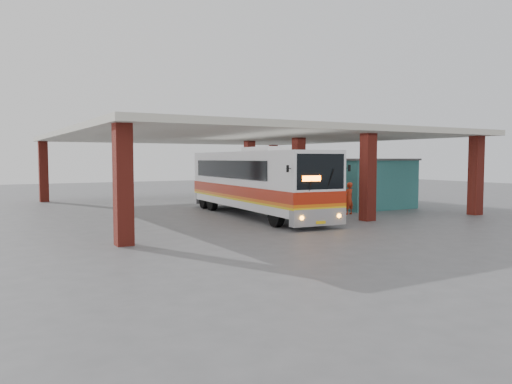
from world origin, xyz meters
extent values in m
plane|color=#515154|center=(0.00, 0.00, 0.00)|extent=(90.00, 90.00, 0.00)
cube|color=maroon|center=(3.00, -3.00, 2.17)|extent=(0.60, 0.60, 4.35)
cube|color=maroon|center=(3.00, 3.00, 2.17)|extent=(0.60, 0.60, 4.35)
cube|color=maroon|center=(3.00, 9.00, 2.17)|extent=(0.60, 0.60, 4.35)
cube|color=maroon|center=(-9.50, -4.00, 2.17)|extent=(0.60, 0.60, 4.35)
cube|color=maroon|center=(-9.50, 17.00, 2.17)|extent=(0.60, 0.60, 4.35)
cube|color=maroon|center=(10.00, -4.00, 2.17)|extent=(0.60, 0.60, 4.35)
cube|color=maroon|center=(10.00, 17.00, 2.17)|extent=(0.60, 0.60, 4.35)
cube|color=beige|center=(0.50, 6.50, 4.50)|extent=(21.00, 23.00, 0.30)
cube|color=#2B6C6D|center=(7.50, 4.00, 1.50)|extent=(5.00, 8.00, 3.00)
cube|color=#515151|center=(7.50, 4.00, 3.05)|extent=(5.20, 8.20, 0.12)
cube|color=#143731|center=(4.98, 2.50, 1.05)|extent=(0.08, 0.95, 2.10)
cube|color=black|center=(4.98, 5.50, 1.80)|extent=(0.08, 1.20, 1.00)
cube|color=black|center=(4.95, 5.50, 1.80)|extent=(0.04, 1.30, 1.10)
cube|color=white|center=(-0.75, 1.64, 2.00)|extent=(3.56, 12.79, 2.95)
cube|color=white|center=(-0.83, 0.59, 3.58)|extent=(1.49, 3.24, 0.26)
cube|color=#99999E|center=(-1.21, -4.47, 0.58)|extent=(2.68, 0.62, 0.74)
cube|color=#B1210C|center=(-0.75, 1.64, 1.42)|extent=(3.60, 12.80, 0.53)
cube|color=orange|center=(-0.75, 1.64, 1.09)|extent=(3.60, 12.80, 0.14)
cube|color=yellow|center=(-0.75, 1.64, 0.97)|extent=(3.60, 12.80, 0.11)
cube|color=black|center=(-1.22, -4.62, 2.55)|extent=(2.38, 0.28, 1.53)
cube|color=black|center=(-2.01, 2.58, 2.53)|extent=(0.75, 9.45, 0.95)
cube|color=black|center=(0.63, 2.38, 2.53)|extent=(0.75, 9.45, 0.95)
cube|color=#FF5905|center=(-1.70, -4.65, 2.26)|extent=(0.90, 0.12, 0.23)
sphere|color=orange|center=(-2.17, -4.62, 0.61)|extent=(0.19, 0.19, 0.19)
sphere|color=orange|center=(-0.28, -4.76, 0.61)|extent=(0.19, 0.19, 0.19)
cube|color=yellow|center=(-1.22, -4.70, 0.37)|extent=(0.47, 0.07, 0.13)
cylinder|color=black|center=(-2.21, -2.69, 0.53)|extent=(0.41, 1.07, 1.05)
cylinder|color=black|center=(0.05, -2.86, 0.53)|extent=(0.41, 1.07, 1.05)
cylinder|color=black|center=(-1.61, 5.40, 0.53)|extent=(0.41, 1.07, 1.05)
cylinder|color=black|center=(0.65, 5.23, 0.53)|extent=(0.41, 1.07, 1.05)
cylinder|color=black|center=(-1.51, 6.76, 0.53)|extent=(0.41, 1.07, 1.05)
cylinder|color=black|center=(0.76, 6.59, 0.53)|extent=(0.41, 1.07, 1.05)
imported|color=black|center=(3.47, 1.79, 0.53)|extent=(2.14, 1.20, 1.06)
imported|color=#BA3217|center=(4.02, -0.40, 0.90)|extent=(0.72, 0.53, 1.79)
cube|color=red|center=(4.63, 6.01, 0.23)|extent=(0.43, 0.43, 0.06)
cube|color=red|center=(4.81, 6.01, 0.50)|extent=(0.06, 0.42, 0.60)
cylinder|color=black|center=(4.46, 5.84, 0.10)|extent=(0.03, 0.03, 0.20)
cylinder|color=black|center=(4.80, 5.84, 0.10)|extent=(0.03, 0.03, 0.20)
cylinder|color=black|center=(4.46, 6.18, 0.10)|extent=(0.03, 0.03, 0.20)
cylinder|color=black|center=(4.80, 6.19, 0.10)|extent=(0.03, 0.03, 0.20)
camera|label=1|loc=(-14.30, -21.64, 3.09)|focal=35.00mm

